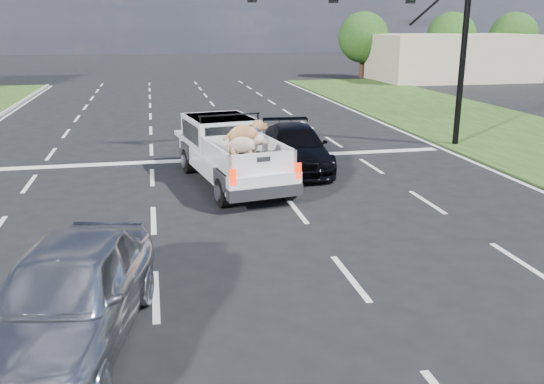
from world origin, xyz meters
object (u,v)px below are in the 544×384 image
Objects in this scene: silver_sedan at (68,295)px; black_coupe at (295,148)px; traffic_signal at (404,16)px; pickup_truck at (231,151)px.

black_coupe is (5.72, 9.60, -0.11)m from silver_sedan.
pickup_truck is at bearing -151.75° from traffic_signal.
pickup_truck reaches higher than black_coupe.
silver_sedan is at bearing -122.58° from pickup_truck.
silver_sedan is at bearing -116.62° from black_coupe.
black_coupe is at bearing 21.27° from pickup_truck.
silver_sedan reaches higher than black_coupe.
pickup_truck is 1.22× the size of silver_sedan.
silver_sedan is (-3.46, -8.23, -0.16)m from pickup_truck.
traffic_signal is 1.99× the size of silver_sedan.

